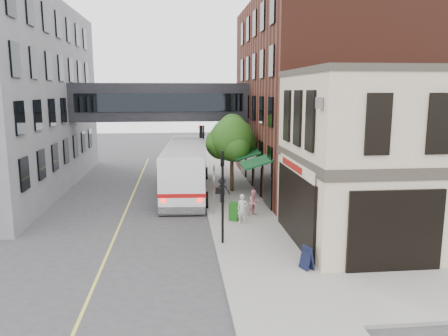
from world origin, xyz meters
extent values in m
plane|color=#38383A|center=(0.00, 0.00, 0.00)|extent=(120.00, 120.00, 0.00)
cube|color=gray|center=(2.00, 14.00, 0.07)|extent=(4.00, 60.00, 0.15)
cube|color=#C8B399|center=(9.00, 2.00, 4.08)|extent=(10.00, 8.00, 8.15)
cube|color=#38332B|center=(9.00, 2.00, 4.15)|extent=(10.12, 8.12, 0.50)
cube|color=#38332B|center=(9.00, 2.00, 8.30)|extent=(10.12, 8.12, 0.30)
cube|color=black|center=(3.94, 2.00, 1.85)|extent=(0.14, 6.40, 3.40)
cube|color=black|center=(3.90, 2.00, 1.85)|extent=(0.04, 5.90, 3.00)
cube|color=maroon|center=(3.88, 2.60, 3.80)|extent=(0.03, 3.60, 0.32)
cube|color=#4F2318|center=(10.00, 15.00, 7.00)|extent=(12.00, 18.00, 14.00)
cube|color=#0C371A|center=(3.14, 13.75, 3.00)|extent=(1.80, 13.00, 0.40)
cube|color=black|center=(-3.00, 18.00, 6.50)|extent=(14.00, 3.00, 3.00)
cube|color=black|center=(-3.00, 16.45, 6.50)|extent=(13.00, 0.08, 1.40)
cube|color=black|center=(-3.00, 19.55, 6.50)|extent=(13.00, 0.08, 1.40)
cylinder|color=black|center=(0.40, 2.00, 2.40)|extent=(0.12, 0.12, 4.50)
cube|color=black|center=(0.18, 2.00, 2.75)|extent=(0.25, 0.22, 0.30)
imported|color=black|center=(0.40, 2.00, 4.25)|extent=(0.20, 0.16, 1.00)
cylinder|color=black|center=(0.40, 17.00, 2.40)|extent=(0.12, 0.12, 4.50)
cube|color=black|center=(0.18, 17.00, 2.75)|extent=(0.25, 0.22, 0.30)
cube|color=black|center=(0.18, 17.00, 4.15)|extent=(0.28, 0.28, 1.00)
sphere|color=#FF0C05|center=(0.02, 17.00, 4.50)|extent=(0.18, 0.18, 0.18)
cylinder|color=gray|center=(0.40, 7.00, 1.65)|extent=(0.08, 0.08, 3.00)
cube|color=white|center=(0.38, 7.00, 2.35)|extent=(0.03, 0.75, 0.22)
cube|color=#0C591E|center=(0.38, 7.00, 2.90)|extent=(0.03, 0.70, 0.18)
cube|color=#B20C0C|center=(0.38, 7.00, 1.85)|extent=(0.03, 0.30, 0.40)
cylinder|color=#382619|center=(2.20, 13.00, 1.55)|extent=(0.28, 0.28, 2.80)
sphere|color=#1F5115|center=(2.20, 13.00, 3.95)|extent=(3.20, 3.20, 3.20)
sphere|color=#1F5115|center=(3.00, 13.50, 3.55)|extent=(2.20, 2.20, 2.20)
sphere|color=#1F5115|center=(1.50, 13.30, 3.65)|extent=(2.40, 2.40, 2.40)
sphere|color=#1F5115|center=(2.30, 13.60, 4.75)|extent=(2.00, 2.00, 2.00)
cube|color=#D8CC4C|center=(-5.00, 10.00, 0.01)|extent=(0.12, 40.00, 0.01)
cube|color=white|center=(-1.11, 13.53, 1.86)|extent=(3.64, 13.12, 3.27)
cube|color=black|center=(-1.11, 13.53, 2.42)|extent=(3.70, 12.90, 1.18)
cube|color=#B20C0C|center=(-1.11, 13.53, 1.30)|extent=(3.71, 13.15, 0.25)
cylinder|color=black|center=(-2.82, 8.90, 0.56)|extent=(0.41, 1.15, 1.13)
cylinder|color=black|center=(0.00, 8.72, 0.56)|extent=(0.41, 1.15, 1.13)
cylinder|color=black|center=(-2.24, 17.90, 0.56)|extent=(0.41, 1.15, 1.13)
cylinder|color=black|center=(0.57, 17.72, 0.56)|extent=(0.41, 1.15, 1.13)
imported|color=silver|center=(1.82, 5.09, 0.96)|extent=(0.64, 0.47, 1.62)
imported|color=pink|center=(2.72, 6.54, 0.93)|extent=(0.95, 0.90, 1.55)
imported|color=black|center=(1.16, 9.71, 0.97)|extent=(1.16, 0.80, 1.64)
cube|color=#165313|center=(1.42, 5.63, 0.67)|extent=(0.65, 0.62, 1.03)
cube|color=black|center=(3.54, -1.50, 0.64)|extent=(0.54, 0.64, 0.98)
camera|label=1|loc=(-1.65, -18.10, 7.44)|focal=35.00mm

